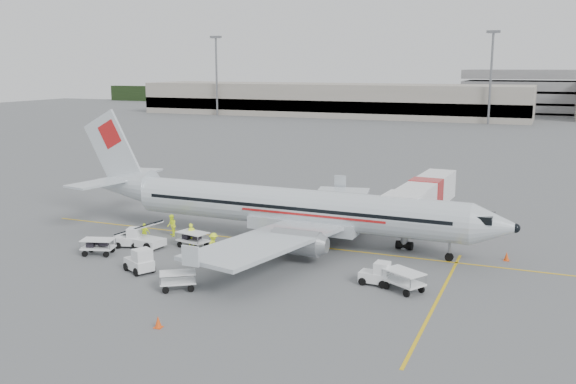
{
  "coord_description": "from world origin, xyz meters",
  "views": [
    {
      "loc": [
        19.71,
        -45.67,
        13.95
      ],
      "look_at": [
        0.0,
        2.0,
        3.8
      ],
      "focal_mm": 40.0,
      "sensor_mm": 36.0,
      "label": 1
    }
  ],
  "objects_px": {
    "jet_bridge": "(425,205)",
    "belt_loader": "(140,229)",
    "aircraft": "(295,182)",
    "tug_mid": "(139,260)",
    "tug_aft": "(128,237)",
    "tug_fore": "(375,273)"
  },
  "relations": [
    {
      "from": "tug_aft",
      "to": "aircraft",
      "type": "bearing_deg",
      "value": 9.38
    },
    {
      "from": "belt_loader",
      "to": "jet_bridge",
      "type": "bearing_deg",
      "value": 42.4
    },
    {
      "from": "aircraft",
      "to": "tug_aft",
      "type": "relative_size",
      "value": 18.21
    },
    {
      "from": "tug_aft",
      "to": "tug_fore",
      "type": "bearing_deg",
      "value": -21.26
    },
    {
      "from": "tug_mid",
      "to": "jet_bridge",
      "type": "bearing_deg",
      "value": 77.1
    },
    {
      "from": "tug_mid",
      "to": "tug_aft",
      "type": "bearing_deg",
      "value": 160.27
    },
    {
      "from": "jet_bridge",
      "to": "belt_loader",
      "type": "bearing_deg",
      "value": -142.44
    },
    {
      "from": "jet_bridge",
      "to": "tug_aft",
      "type": "height_order",
      "value": "jet_bridge"
    },
    {
      "from": "belt_loader",
      "to": "tug_mid",
      "type": "xyz_separation_m",
      "value": [
        3.61,
        -5.29,
        -0.57
      ]
    },
    {
      "from": "belt_loader",
      "to": "tug_aft",
      "type": "relative_size",
      "value": 2.65
    },
    {
      "from": "tug_mid",
      "to": "tug_aft",
      "type": "xyz_separation_m",
      "value": [
        -4.46,
        4.87,
        -0.09
      ]
    },
    {
      "from": "aircraft",
      "to": "jet_bridge",
      "type": "height_order",
      "value": "aircraft"
    },
    {
      "from": "tug_mid",
      "to": "aircraft",
      "type": "bearing_deg",
      "value": 84.36
    },
    {
      "from": "aircraft",
      "to": "tug_mid",
      "type": "xyz_separation_m",
      "value": [
        -7.19,
        -10.88,
        -4.13
      ]
    },
    {
      "from": "tug_fore",
      "to": "tug_mid",
      "type": "height_order",
      "value": "tug_mid"
    },
    {
      "from": "aircraft",
      "to": "tug_fore",
      "type": "xyz_separation_m",
      "value": [
        8.53,
        -7.19,
        -4.22
      ]
    },
    {
      "from": "jet_bridge",
      "to": "tug_fore",
      "type": "bearing_deg",
      "value": -88.06
    },
    {
      "from": "jet_bridge",
      "to": "tug_fore",
      "type": "xyz_separation_m",
      "value": [
        -0.36,
        -14.99,
        -1.48
      ]
    },
    {
      "from": "aircraft",
      "to": "belt_loader",
      "type": "xyz_separation_m",
      "value": [
        -10.8,
        -5.59,
        -3.56
      ]
    },
    {
      "from": "aircraft",
      "to": "tug_mid",
      "type": "relative_size",
      "value": 16.31
    },
    {
      "from": "tug_mid",
      "to": "tug_aft",
      "type": "distance_m",
      "value": 6.6
    },
    {
      "from": "belt_loader",
      "to": "aircraft",
      "type": "bearing_deg",
      "value": 35.54
    }
  ]
}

